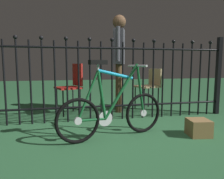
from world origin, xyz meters
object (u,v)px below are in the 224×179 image
at_px(bicycle, 113,111).
at_px(person_visitor, 119,54).
at_px(chair_red, 72,83).
at_px(display_crate, 198,128).
at_px(chair_tan, 150,84).

relative_size(bicycle, person_visitor, 0.76).
height_order(chair_red, person_visitor, person_visitor).
height_order(bicycle, person_visitor, person_visitor).
relative_size(bicycle, display_crate, 5.39).
relative_size(chair_tan, person_visitor, 0.45).
bearing_deg(chair_tan, person_visitor, -174.31).
bearing_deg(bicycle, chair_red, 107.76).
distance_m(chair_tan, person_visitor, 0.86).
height_order(bicycle, display_crate, bicycle).
height_order(bicycle, chair_tan, bicycle).
relative_size(chair_tan, chair_red, 0.89).
bearing_deg(person_visitor, display_crate, -67.88).
bearing_deg(chair_tan, display_crate, -90.73).
bearing_deg(person_visitor, chair_tan, 5.69).
xyz_separation_m(bicycle, chair_red, (-0.44, 1.37, 0.22)).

